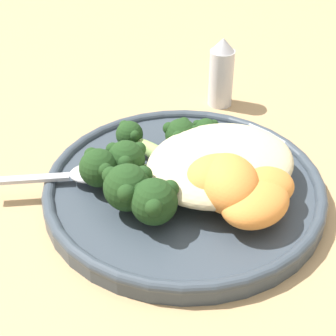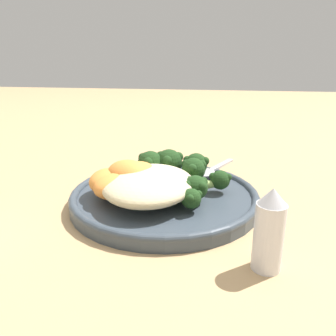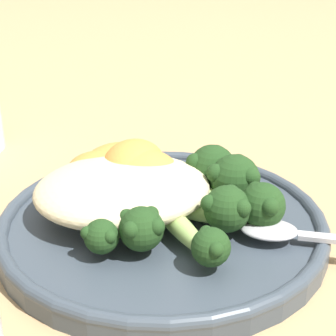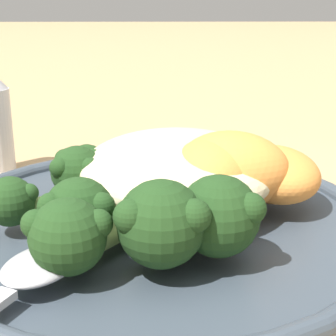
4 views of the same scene
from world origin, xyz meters
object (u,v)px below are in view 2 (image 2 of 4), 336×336
at_px(quinoa_mound, 149,184).
at_px(broccoli_stalk_6, 151,167).
at_px(broccoli_stalk_3, 188,172).
at_px(sweet_potato_chunk_3, 109,181).
at_px(broccoli_stalk_5, 167,166).
at_px(broccoli_stalk_2, 202,182).
at_px(sweet_potato_chunk_0, 116,186).
at_px(spoon, 207,171).
at_px(sweet_potato_chunk_1, 138,177).
at_px(broccoli_stalk_1, 186,187).
at_px(sweet_potato_chunk_2, 129,176).
at_px(broccoli_stalk_4, 192,167).
at_px(plate, 165,196).
at_px(salt_shaker, 269,230).
at_px(broccoli_stalk_0, 178,194).

bearing_deg(quinoa_mound, broccoli_stalk_6, 10.51).
distance_m(broccoli_stalk_3, sweet_potato_chunk_3, 0.12).
relative_size(broccoli_stalk_5, sweet_potato_chunk_3, 1.86).
relative_size(broccoli_stalk_2, sweet_potato_chunk_0, 1.77).
bearing_deg(spoon, sweet_potato_chunk_1, 160.61).
distance_m(broccoli_stalk_6, spoon, 0.10).
distance_m(broccoli_stalk_1, broccoli_stalk_6, 0.09).
distance_m(broccoli_stalk_5, sweet_potato_chunk_3, 0.10).
bearing_deg(sweet_potato_chunk_2, broccoli_stalk_6, -18.82).
distance_m(broccoli_stalk_2, broccoli_stalk_4, 0.06).
height_order(quinoa_mound, broccoli_stalk_6, broccoli_stalk_6).
height_order(quinoa_mound, broccoli_stalk_2, quinoa_mound).
height_order(broccoli_stalk_2, broccoli_stalk_6, broccoli_stalk_6).
xyz_separation_m(plate, broccoli_stalk_1, (-0.02, -0.03, 0.03)).
bearing_deg(sweet_potato_chunk_3, spoon, -51.60).
height_order(spoon, salt_shaker, salt_shaker).
xyz_separation_m(broccoli_stalk_4, broccoli_stalk_6, (-0.02, 0.06, 0.00)).
height_order(quinoa_mound, broccoli_stalk_3, same).
distance_m(quinoa_mound, salt_shaker, 0.19).
bearing_deg(sweet_potato_chunk_2, broccoli_stalk_3, -57.53).
bearing_deg(broccoli_stalk_6, quinoa_mound, 169.34).
relative_size(quinoa_mound, broccoli_stalk_2, 1.25).
relative_size(broccoli_stalk_6, sweet_potato_chunk_1, 1.63).
bearing_deg(sweet_potato_chunk_3, broccoli_stalk_1, -89.34).
relative_size(broccoli_stalk_5, broccoli_stalk_6, 1.15).
bearing_deg(broccoli_stalk_1, broccoli_stalk_2, 77.35).
bearing_deg(broccoli_stalk_6, sweet_potato_chunk_0, 138.65).
height_order(broccoli_stalk_5, sweet_potato_chunk_1, broccoli_stalk_5).
distance_m(broccoli_stalk_1, salt_shaker, 0.15).
bearing_deg(broccoli_stalk_4, broccoli_stalk_6, 140.06).
distance_m(spoon, salt_shaker, 0.24).
bearing_deg(plate, broccoli_stalk_2, -81.07).
bearing_deg(sweet_potato_chunk_2, sweet_potato_chunk_1, -73.22).
relative_size(broccoli_stalk_1, salt_shaker, 1.22).
xyz_separation_m(quinoa_mound, broccoli_stalk_4, (0.09, -0.05, -0.00)).
bearing_deg(sweet_potato_chunk_0, broccoli_stalk_3, -49.82).
height_order(quinoa_mound, sweet_potato_chunk_1, sweet_potato_chunk_1).
distance_m(broccoli_stalk_0, broccoli_stalk_6, 0.10).
relative_size(broccoli_stalk_1, broccoli_stalk_2, 0.91).
xyz_separation_m(broccoli_stalk_5, sweet_potato_chunk_1, (-0.06, 0.03, 0.00)).
distance_m(sweet_potato_chunk_0, sweet_potato_chunk_1, 0.04).
height_order(broccoli_stalk_6, sweet_potato_chunk_0, broccoli_stalk_6).
xyz_separation_m(plate, spoon, (0.08, -0.06, 0.01)).
height_order(broccoli_stalk_1, broccoli_stalk_6, broccoli_stalk_6).
distance_m(quinoa_mound, broccoli_stalk_1, 0.05).
distance_m(broccoli_stalk_1, broccoli_stalk_5, 0.08).
distance_m(broccoli_stalk_3, broccoli_stalk_6, 0.06).
bearing_deg(salt_shaker, broccoli_stalk_2, 27.98).
bearing_deg(broccoli_stalk_4, sweet_potato_chunk_2, 165.95).
distance_m(broccoli_stalk_2, broccoli_stalk_5, 0.08).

